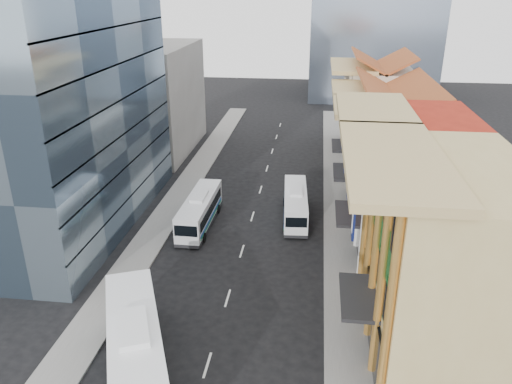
# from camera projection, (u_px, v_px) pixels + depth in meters

# --- Properties ---
(ground) EXTENTS (200.00, 200.00, 0.00)m
(ground) POSITION_uv_depth(u_px,v_px,m) (204.00, 377.00, 29.17)
(ground) COLOR black
(ground) RESTS_ON ground
(sidewalk_right) EXTENTS (3.00, 90.00, 0.15)m
(sidewalk_right) POSITION_uv_depth(u_px,v_px,m) (339.00, 220.00, 48.31)
(sidewalk_right) COLOR slate
(sidewalk_right) RESTS_ON ground
(sidewalk_left) EXTENTS (3.00, 90.00, 0.15)m
(sidewalk_left) POSITION_uv_depth(u_px,v_px,m) (169.00, 211.00, 50.25)
(sidewalk_left) COLOR slate
(sidewalk_left) RESTS_ON ground
(shophouse_tan) EXTENTS (8.00, 14.00, 12.00)m
(shophouse_tan) POSITION_uv_depth(u_px,v_px,m) (447.00, 260.00, 29.84)
(shophouse_tan) COLOR tan
(shophouse_tan) RESTS_ON ground
(shophouse_red) EXTENTS (8.00, 10.00, 12.00)m
(shophouse_red) POSITION_uv_depth(u_px,v_px,m) (414.00, 185.00, 40.83)
(shophouse_red) COLOR #A32312
(shophouse_red) RESTS_ON ground
(shophouse_cream_near) EXTENTS (8.00, 9.00, 10.00)m
(shophouse_cream_near) POSITION_uv_depth(u_px,v_px,m) (397.00, 160.00, 49.91)
(shophouse_cream_near) COLOR beige
(shophouse_cream_near) RESTS_ON ground
(shophouse_cream_mid) EXTENTS (8.00, 9.00, 10.00)m
(shophouse_cream_mid) POSITION_uv_depth(u_px,v_px,m) (386.00, 135.00, 58.15)
(shophouse_cream_mid) COLOR beige
(shophouse_cream_mid) RESTS_ON ground
(shophouse_cream_far) EXTENTS (8.00, 12.00, 11.00)m
(shophouse_cream_far) POSITION_uv_depth(u_px,v_px,m) (378.00, 110.00, 67.57)
(shophouse_cream_far) COLOR beige
(shophouse_cream_far) RESTS_ON ground
(office_tower) EXTENTS (12.00, 26.00, 30.00)m
(office_tower) POSITION_uv_depth(u_px,v_px,m) (51.00, 63.00, 42.71)
(office_tower) COLOR #43576A
(office_tower) RESTS_ON ground
(office_block_far) EXTENTS (10.00, 18.00, 14.00)m
(office_block_far) POSITION_uv_depth(u_px,v_px,m) (153.00, 99.00, 66.74)
(office_block_far) COLOR gray
(office_block_far) RESTS_ON ground
(bus_left_near) EXTENTS (7.71, 12.82, 4.06)m
(bus_left_near) POSITION_uv_depth(u_px,v_px,m) (136.00, 354.00, 28.01)
(bus_left_near) COLOR white
(bus_left_near) RESTS_ON ground
(bus_left_far) EXTENTS (2.46, 9.90, 3.17)m
(bus_left_far) POSITION_uv_depth(u_px,v_px,m) (200.00, 210.00, 46.89)
(bus_left_far) COLOR silver
(bus_left_far) RESTS_ON ground
(bus_right) EXTENTS (2.82, 9.58, 3.03)m
(bus_right) POSITION_uv_depth(u_px,v_px,m) (295.00, 204.00, 48.45)
(bus_right) COLOR white
(bus_right) RESTS_ON ground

